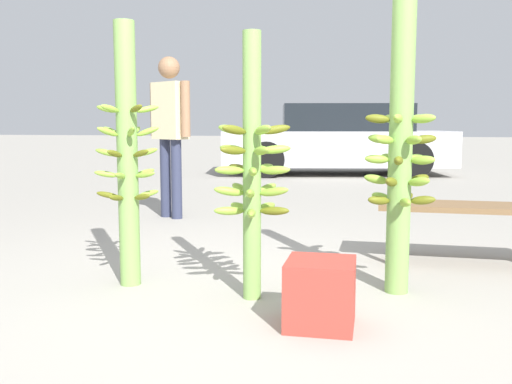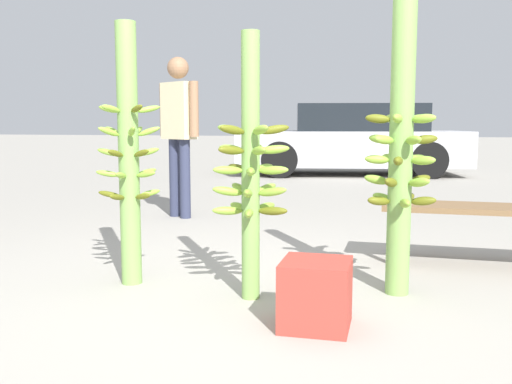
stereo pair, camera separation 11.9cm
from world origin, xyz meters
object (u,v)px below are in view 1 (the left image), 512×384
banana_stalk_left (127,155)px  banana_stalk_center (252,169)px  produce_crate (320,293)px  banana_stalk_right (400,152)px  market_bench (474,214)px  parked_car (338,140)px  vendor_person (170,122)px

banana_stalk_left → banana_stalk_center: (0.81, -0.12, -0.06)m
produce_crate → banana_stalk_right: bearing=59.7°
banana_stalk_left → produce_crate: 1.49m
market_bench → parked_car: size_ratio=0.29×
banana_stalk_right → parked_car: banana_stalk_right is taller
banana_stalk_left → produce_crate: banana_stalk_left is taller
parked_car → produce_crate: size_ratio=13.71×
market_bench → parked_car: 7.27m
vendor_person → produce_crate: (1.88, -2.98, -0.86)m
banana_stalk_right → vendor_person: (-2.28, 2.30, 0.18)m
produce_crate → parked_car: bearing=93.1°
produce_crate → banana_stalk_left: bearing=158.0°
banana_stalk_right → market_bench: (0.56, 0.79, -0.47)m
banana_stalk_right → produce_crate: (-0.40, -0.68, -0.67)m
vendor_person → banana_stalk_left: bearing=134.9°
banana_stalk_right → market_bench: bearing=54.9°
produce_crate → vendor_person: bearing=122.3°
market_bench → produce_crate: size_ratio=3.97×
parked_car → produce_crate: (0.47, -8.59, -0.50)m
banana_stalk_right → produce_crate: bearing=-120.3°
market_bench → banana_stalk_center: bearing=-140.8°
banana_stalk_right → vendor_person: 3.24m
banana_stalk_left → banana_stalk_right: bearing=6.1°
banana_stalk_left → banana_stalk_center: size_ratio=1.07×
banana_stalk_right → parked_car: (-0.87, 7.92, -0.17)m
banana_stalk_left → vendor_person: vendor_person is taller
vendor_person → parked_car: size_ratio=0.37×
banana_stalk_right → vendor_person: bearing=134.7°
market_bench → parked_car: (-1.42, 7.13, 0.30)m
banana_stalk_center → banana_stalk_right: bearing=19.6°
vendor_person → market_bench: (2.83, -1.51, -0.65)m
market_bench → parked_car: parked_car is taller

